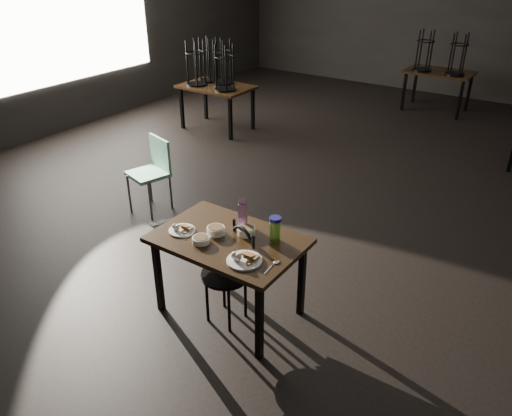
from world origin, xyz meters
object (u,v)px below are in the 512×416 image
Objects in this scene: juice_carton at (243,213)px; school_chair at (153,168)px; water_bottle at (275,229)px; main_table at (229,246)px; bentwood_chair at (233,267)px.

school_chair is (-1.88, 0.81, -0.34)m from juice_carton.
water_bottle is 0.24× the size of school_chair.
juice_carton reaches higher than main_table.
juice_carton is 0.36m from water_bottle.
school_chair is at bearing 156.68° from juice_carton.
water_bottle is at bearing 62.80° from bentwood_chair.
water_bottle reaches higher than bentwood_chair.
juice_carton reaches higher than bentwood_chair.
bentwood_chair is at bearing -12.88° from school_chair.
main_table is at bearing -151.56° from water_bottle.
school_chair reaches higher than main_table.
juice_carton is at bearing 171.83° from water_bottle.
bentwood_chair is (-0.27, -0.21, -0.35)m from water_bottle.
water_bottle reaches higher than school_chair.
bentwood_chair is (0.08, -0.26, -0.36)m from juice_carton.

